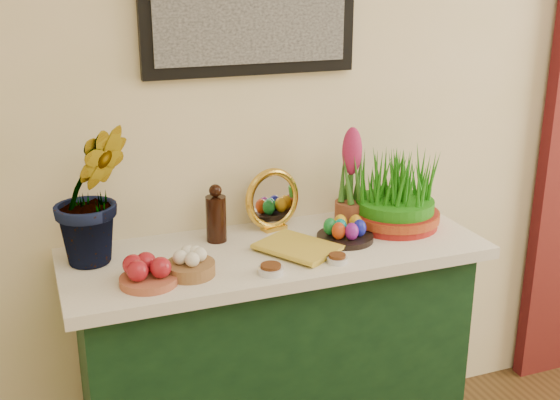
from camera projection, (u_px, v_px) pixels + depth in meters
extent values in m
cube|color=#FFE8BF|center=(368.00, 89.00, 2.56)|extent=(4.00, 0.04, 2.70)
cube|color=#14391A|center=(275.00, 368.00, 2.49)|extent=(1.30, 0.45, 0.85)
cube|color=white|center=(275.00, 252.00, 2.35)|extent=(1.40, 0.55, 0.04)
imported|color=#347424|center=(90.00, 172.00, 2.13)|extent=(0.32, 0.29, 0.59)
cylinder|color=#A85439|center=(149.00, 280.00, 2.06)|extent=(0.17, 0.17, 0.02)
cylinder|color=olive|center=(190.00, 269.00, 2.12)|extent=(0.20, 0.20, 0.04)
cylinder|color=black|center=(216.00, 219.00, 2.37)|extent=(0.07, 0.07, 0.16)
sphere|color=black|center=(215.00, 191.00, 2.33)|extent=(0.04, 0.04, 0.04)
cube|color=gold|center=(274.00, 228.00, 2.49)|extent=(0.10, 0.06, 0.01)
torus|color=gold|center=(272.00, 199.00, 2.47)|extent=(0.23, 0.10, 0.22)
cylinder|color=silver|center=(273.00, 199.00, 2.47)|extent=(0.17, 0.06, 0.17)
imported|color=gold|center=(280.00, 256.00, 2.23)|extent=(0.27, 0.30, 0.03)
cylinder|color=silver|center=(271.00, 270.00, 2.13)|extent=(0.08, 0.08, 0.02)
cylinder|color=#592D14|center=(271.00, 266.00, 2.13)|extent=(0.06, 0.06, 0.01)
cylinder|color=silver|center=(337.00, 260.00, 2.22)|extent=(0.07, 0.07, 0.02)
cylinder|color=#592D14|center=(337.00, 256.00, 2.21)|extent=(0.05, 0.05, 0.01)
cylinder|color=black|center=(345.00, 238.00, 2.39)|extent=(0.24, 0.24, 0.02)
ellipsoid|color=#C03C13|center=(339.00, 231.00, 2.34)|extent=(0.05, 0.05, 0.06)
ellipsoid|color=#191EB0|center=(359.00, 228.00, 2.37)|extent=(0.05, 0.05, 0.06)
ellipsoid|color=gold|center=(340.00, 223.00, 2.41)|extent=(0.05, 0.05, 0.06)
ellipsoid|color=#178235|center=(330.00, 227.00, 2.38)|extent=(0.05, 0.05, 0.06)
ellipsoid|color=orange|center=(356.00, 223.00, 2.41)|extent=(0.05, 0.05, 0.06)
ellipsoid|color=#811A92|center=(352.00, 231.00, 2.34)|extent=(0.05, 0.05, 0.06)
ellipsoid|color=#0B8F8C|center=(340.00, 227.00, 2.37)|extent=(0.05, 0.05, 0.06)
cylinder|color=brown|center=(350.00, 213.00, 2.52)|extent=(0.11, 0.11, 0.09)
ellipsoid|color=#B7245D|center=(352.00, 151.00, 2.44)|extent=(0.07, 0.07, 0.17)
cylinder|color=maroon|center=(394.00, 218.00, 2.52)|extent=(0.31, 0.31, 0.06)
cylinder|color=maroon|center=(394.00, 215.00, 2.52)|extent=(0.32, 0.32, 0.03)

